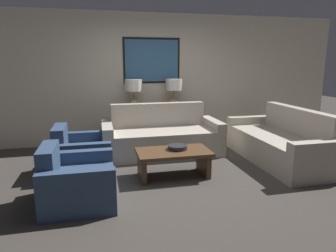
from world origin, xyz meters
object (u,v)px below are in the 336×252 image
Objects in this scene: table_lamp_left at (134,89)px; coffee_table at (173,158)px; decorative_bowl at (178,147)px; armchair_near_camera at (76,182)px; couch_by_back_wall at (162,138)px; console_table at (154,126)px; armchair_near_back_wall at (81,155)px; table_lamp_right at (174,88)px; couch_by_side at (280,144)px.

table_lamp_left is 0.57× the size of coffee_table.
armchair_near_camera is (-1.42, -0.61, -0.18)m from decorative_bowl.
couch_by_back_wall is 7.41× the size of decorative_bowl.
console_table reaches higher than decorative_bowl.
couch_by_back_wall reaches higher than armchair_near_back_wall.
console_table is 2.32× the size of table_lamp_right.
console_table is 0.66× the size of couch_by_side.
coffee_table is at bearing -79.72° from table_lamp_left.
table_lamp_left reaches higher than armchair_near_camera.
couch_by_back_wall is at bearing 50.84° from armchair_near_camera.
table_lamp_right is at bearing 77.54° from decorative_bowl.
armchair_near_back_wall is at bearing -156.13° from couch_by_back_wall.
table_lamp_left reaches higher than couch_by_back_wall.
couch_by_back_wall is 1.18m from coffee_table.
coffee_table is (-0.07, -1.18, -0.01)m from couch_by_back_wall.
coffee_table is (0.35, -1.91, -0.86)m from table_lamp_left.
armchair_near_back_wall is at bearing 157.56° from coffee_table.
table_lamp_left is (-0.42, 0.00, 0.79)m from console_table.
armchair_near_back_wall is at bearing -136.26° from console_table.
couch_by_side is 3.32m from armchair_near_back_wall.
table_lamp_right is at bearing 60.26° from couch_by_back_wall.
couch_by_back_wall reaches higher than armchair_near_camera.
couch_by_side is 7.41× the size of decorative_bowl.
table_lamp_right is 0.28× the size of couch_by_side.
table_lamp_left is at bearing 53.58° from armchair_near_back_wall.
couch_by_back_wall and couch_by_side have the same top height.
coffee_table is at bearing -92.09° from console_table.
coffee_table is 1.45m from armchair_near_camera.
decorative_bowl is 1.55m from armchair_near_camera.
decorative_bowl is (-0.41, -1.85, -0.72)m from table_lamp_right.
armchair_near_back_wall is 1.00× the size of armchair_near_camera.
armchair_near_back_wall reaches higher than coffee_table.
table_lamp_left is at bearing 100.28° from coffee_table.
couch_by_side is 2.00× the size of coffee_table.
couch_by_side reaches higher than decorative_bowl.
couch_by_side is at bearing 8.66° from coffee_table.
armchair_near_camera is (-1.41, -1.74, -0.04)m from couch_by_back_wall.
table_lamp_right is 1.19m from couch_by_back_wall.
table_lamp_left is 0.67× the size of armchair_near_back_wall.
armchair_near_camera reaches higher than coffee_table.
table_lamp_left is 1.90m from armchair_near_back_wall.
couch_by_side is 2.38× the size of armchair_near_camera.
console_table is 0.89m from table_lamp_right.
couch_by_back_wall is at bearing -60.26° from table_lamp_left.
coffee_table is 1.45m from armchair_near_back_wall.
table_lamp_right is at bearing 0.00° from table_lamp_left.
table_lamp_right is 0.67× the size of armchair_near_camera.
table_lamp_left is 2.80m from armchair_near_camera.
table_lamp_right is 0.28× the size of couch_by_back_wall.
armchair_near_back_wall and armchair_near_camera have the same top height.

